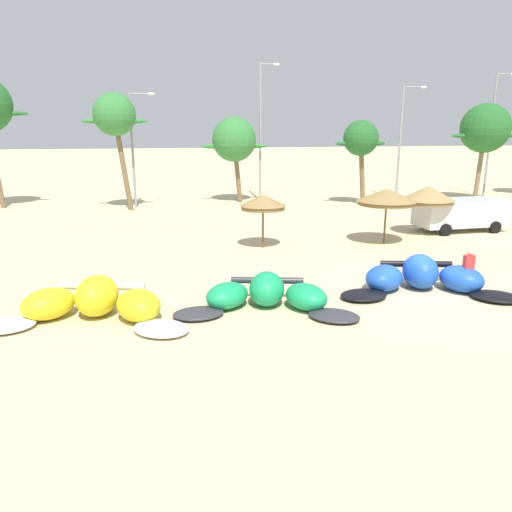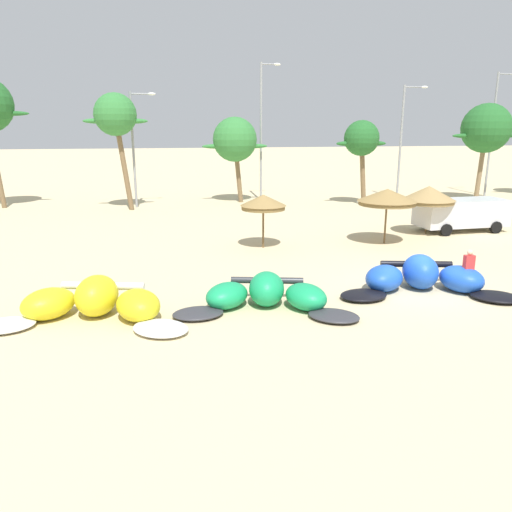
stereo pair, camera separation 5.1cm
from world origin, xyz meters
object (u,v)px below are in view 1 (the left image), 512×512
kite_left (267,296)px  lamppost_west_center (262,127)px  beach_umbrella_near_van (263,202)px  person_near_kites (468,271)px  kite_left_of_center (423,278)px  beach_umbrella_middle (387,197)px  palm_left_of_gap (234,140)px  lamppost_west (135,143)px  beach_umbrella_near_palms (428,195)px  palm_center_right (485,129)px  kite_far_left (93,304)px  palm_left (115,116)px  lamppost_east_center (402,136)px  palm_center_left (361,139)px  lamppost_east (492,129)px  parked_van (459,212)px

kite_left → lamppost_west_center: bearing=78.8°
beach_umbrella_near_van → person_near_kites: size_ratio=1.65×
kite_left_of_center → lamppost_west_center: (-1.14, 23.90, 5.40)m
beach_umbrella_middle → palm_left_of_gap: bearing=108.9°
lamppost_west → lamppost_west_center: lamppost_west_center is taller
beach_umbrella_near_palms → palm_left_of_gap: (-8.76, 14.12, 2.65)m
kite_left_of_center → palm_center_right: 26.39m
kite_left → kite_far_left: bearing=179.0°
beach_umbrella_middle → palm_left: bearing=136.3°
beach_umbrella_middle → palm_left: 20.05m
person_near_kites → palm_left: (-13.67, 21.51, 5.77)m
beach_umbrella_near_van → kite_left_of_center: bearing=-60.5°
kite_far_left → beach_umbrella_middle: beach_umbrella_middle is taller
lamppost_west → lamppost_east_center: lamppost_east_center is taller
beach_umbrella_near_van → lamppost_west_center: size_ratio=0.25×
person_near_kites → palm_left_of_gap: palm_left_of_gap is taller
beach_umbrella_middle → person_near_kites: bearing=-93.7°
kite_far_left → lamppost_west_center: lamppost_west_center is taller
beach_umbrella_middle → palm_center_left: (3.72, 12.62, 2.53)m
beach_umbrella_near_palms → lamppost_east: size_ratio=0.29×
kite_left_of_center → lamppost_west: (-10.98, 22.07, 4.21)m
palm_center_right → lamppost_west: size_ratio=0.93×
kite_left → person_near_kites: (7.51, 0.19, 0.38)m
parked_van → palm_center_left: bearing=99.9°
palm_left → lamppost_east_center: lamppost_east_center is taller
parked_van → lamppost_west: lamppost_west is taller
beach_umbrella_near_van → lamppost_west: 15.95m
palm_center_left → lamppost_east: 13.44m
lamppost_west_center → palm_left_of_gap: bearing=-166.6°
beach_umbrella_middle → lamppost_east_center: bearing=61.1°
kite_left_of_center → parked_van: parked_van is taller
beach_umbrella_middle → person_near_kites: beach_umbrella_middle is taller
beach_umbrella_middle → palm_left: (-14.18, 13.56, 4.17)m
beach_umbrella_middle → palm_left: size_ratio=0.37×
kite_left → palm_left: palm_left is taller
kite_left → beach_umbrella_near_palms: size_ratio=2.07×
palm_left → palm_center_right: size_ratio=1.06×
kite_left → lamppost_east: size_ratio=0.59×
kite_far_left → lamppost_east_center: (21.92, 23.20, 4.64)m
parked_van → kite_left: bearing=-143.0°
person_near_kites → lamppost_west: 26.06m
palm_left → lamppost_east: lamppost_east is taller
beach_umbrella_near_van → lamppost_east_center: (14.76, 14.88, 2.84)m
palm_center_right → lamppost_east: lamppost_east is taller
kite_left_of_center → beach_umbrella_middle: bearing=75.0°
kite_far_left → lamppost_west_center: 27.14m
beach_umbrella_near_van → lamppost_east_center: 21.15m
beach_umbrella_middle → lamppost_west: (-12.98, 14.60, 2.27)m
beach_umbrella_middle → lamppost_east_center: 17.53m
palm_left → lamppost_east_center: bearing=4.1°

